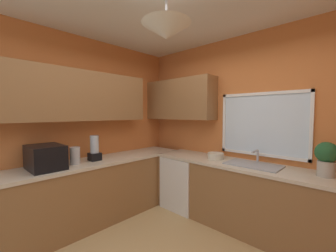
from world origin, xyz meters
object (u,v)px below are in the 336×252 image
object	(u,v)px
dishwasher	(185,182)
sink_assembly	(253,164)
microwave	(45,157)
potted_plant	(327,157)
kettle	(75,156)
bowl	(216,156)
blender_appliance	(95,149)

from	to	relation	value
dishwasher	sink_assembly	distance (m)	1.20
microwave	sink_assembly	size ratio (longest dim) A/B	0.72
dishwasher	microwave	distance (m)	2.08
microwave	potted_plant	world-z (taller)	potted_plant
kettle	bowl	bearing A→B (deg)	52.74
kettle	blender_appliance	world-z (taller)	blender_appliance
sink_assembly	blender_appliance	world-z (taller)	blender_appliance
blender_appliance	bowl	bearing A→B (deg)	46.57
sink_assembly	bowl	distance (m)	0.55
kettle	blender_appliance	bearing A→B (deg)	94.00
sink_assembly	microwave	bearing A→B (deg)	-132.59
dishwasher	potted_plant	xyz separation A→B (m)	(1.85, 0.08, 0.67)
sink_assembly	blender_appliance	size ratio (longest dim) A/B	1.85
potted_plant	sink_assembly	bearing A→B (deg)	-176.64
blender_appliance	dishwasher	bearing A→B (deg)	62.13
sink_assembly	dishwasher	bearing A→B (deg)	-178.13
microwave	potted_plant	bearing A→B (deg)	37.94
dishwasher	blender_appliance	world-z (taller)	blender_appliance
dishwasher	bowl	distance (m)	0.75
kettle	potted_plant	distance (m)	2.97
microwave	kettle	xyz separation A→B (m)	(0.02, 0.34, -0.03)
microwave	potted_plant	distance (m)	3.19
kettle	microwave	bearing A→B (deg)	-93.33
microwave	potted_plant	xyz separation A→B (m)	(2.51, 1.96, 0.06)
bowl	blender_appliance	bearing A→B (deg)	-133.43
microwave	sink_assembly	world-z (taller)	microwave
microwave	bowl	size ratio (longest dim) A/B	2.02
microwave	sink_assembly	distance (m)	2.60
kettle	sink_assembly	xyz separation A→B (m)	(1.74, 1.57, -0.10)
dishwasher	blender_appliance	xyz separation A→B (m)	(-0.66, -1.25, 0.63)
potted_plant	dishwasher	bearing A→B (deg)	-177.53
potted_plant	blender_appliance	size ratio (longest dim) A/B	1.03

